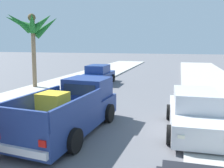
% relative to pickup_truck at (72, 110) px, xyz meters
% --- Properties ---
extents(sidewalk_left, '(4.86, 60.00, 0.12)m').
position_rel_pickup_truck_xyz_m(sidewalk_left, '(-4.69, 3.90, -0.73)').
color(sidewalk_left, '#B2AFA8').
rests_on(sidewalk_left, ground).
extents(curb_left, '(0.16, 60.00, 0.10)m').
position_rel_pickup_truck_xyz_m(curb_left, '(-3.65, 3.90, -0.74)').
color(curb_left, silver).
rests_on(curb_left, ground).
extents(curb_right, '(0.16, 60.00, 0.10)m').
position_rel_pickup_truck_xyz_m(curb_right, '(5.42, 3.90, -0.74)').
color(curb_right, silver).
rests_on(curb_right, ground).
extents(pickup_truck, '(2.45, 5.32, 1.80)m').
position_rel_pickup_truck_xyz_m(pickup_truck, '(0.00, 0.00, 0.00)').
color(pickup_truck, navy).
rests_on(pickup_truck, ground).
extents(car_left_near, '(2.10, 4.29, 1.54)m').
position_rel_pickup_truck_xyz_m(car_left_near, '(-2.56, 10.05, -0.08)').
color(car_left_near, navy).
rests_on(car_left_near, ground).
extents(car_right_mid, '(2.19, 4.33, 1.54)m').
position_rel_pickup_truck_xyz_m(car_right_mid, '(4.43, 1.13, -0.08)').
color(car_right_mid, silver).
rests_on(car_right_mid, ground).
extents(palm_tree_left_mid, '(3.93, 3.39, 5.42)m').
position_rel_pickup_truck_xyz_m(palm_tree_left_mid, '(-6.36, 6.89, 3.66)').
color(palm_tree_left_mid, '#846B4C').
rests_on(palm_tree_left_mid, ground).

